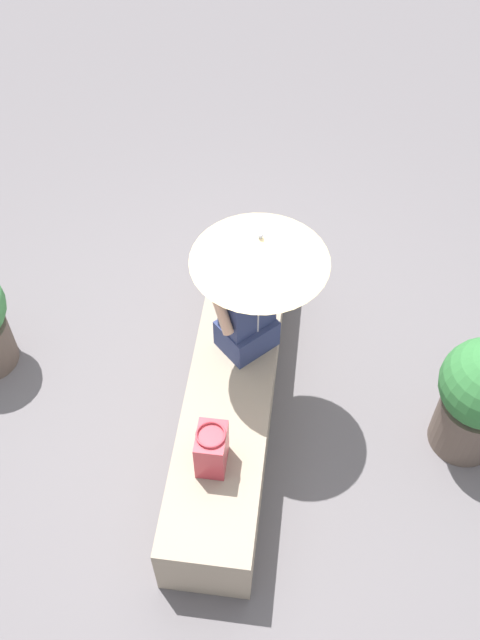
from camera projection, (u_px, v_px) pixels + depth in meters
ground_plane at (234, 404)px, 4.96m from camera, size 14.00×14.00×0.00m
stone_bench at (233, 385)px, 4.77m from camera, size 2.65×0.54×0.48m
person_seated at (247, 306)px, 4.40m from camera, size 0.47×0.47×0.90m
parasol at (260, 249)px, 3.92m from camera, size 0.81×0.81×1.07m
handbag_black at (252, 250)px, 5.01m from camera, size 0.26×0.19×0.35m
tote_bag_canvas at (212, 449)px, 4.02m from camera, size 0.23×0.17×0.32m
planter_far at (480, 396)px, 4.38m from camera, size 0.57×0.57×0.94m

